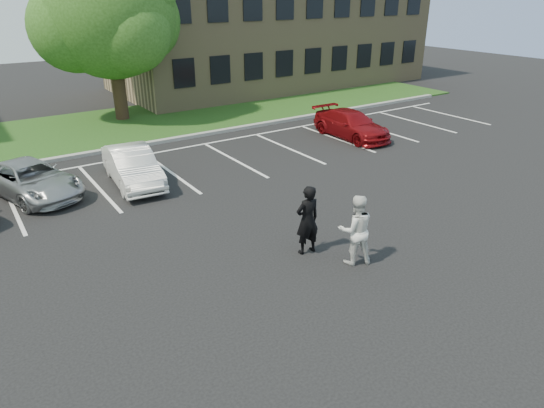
# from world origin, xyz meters

# --- Properties ---
(ground_plane) EXTENTS (90.00, 90.00, 0.00)m
(ground_plane) POSITION_xyz_m (0.00, 0.00, 0.00)
(ground_plane) COLOR black
(ground_plane) RESTS_ON ground
(curb) EXTENTS (40.00, 0.30, 0.15)m
(curb) POSITION_xyz_m (0.00, 12.00, 0.07)
(curb) COLOR gray
(curb) RESTS_ON ground
(grass_strip) EXTENTS (44.00, 8.00, 0.08)m
(grass_strip) POSITION_xyz_m (0.00, 16.00, 0.04)
(grass_strip) COLOR #1B4515
(grass_strip) RESTS_ON ground
(stall_lines) EXTENTS (34.00, 5.36, 0.01)m
(stall_lines) POSITION_xyz_m (1.40, 8.95, 0.01)
(stall_lines) COLOR silver
(stall_lines) RESTS_ON ground
(office_building) EXTENTS (22.40, 10.40, 8.30)m
(office_building) POSITION_xyz_m (14.00, 21.99, 4.16)
(office_building) COLOR #8E7B57
(office_building) RESTS_ON ground
(tree) EXTENTS (7.80, 7.20, 8.80)m
(tree) POSITION_xyz_m (1.22, 17.35, 5.35)
(tree) COLOR black
(tree) RESTS_ON ground
(man_black_suit) EXTENTS (0.72, 0.49, 1.92)m
(man_black_suit) POSITION_xyz_m (0.56, 0.16, 0.96)
(man_black_suit) COLOR black
(man_black_suit) RESTS_ON ground
(man_white_shirt) EXTENTS (1.12, 1.02, 1.88)m
(man_white_shirt) POSITION_xyz_m (1.25, -0.94, 0.94)
(man_white_shirt) COLOR silver
(man_white_shirt) RESTS_ON ground
(car_silver_minivan) EXTENTS (3.21, 4.67, 1.19)m
(car_silver_minivan) POSITION_xyz_m (-4.83, 8.49, 0.59)
(car_silver_minivan) COLOR #9EA1A5
(car_silver_minivan) RESTS_ON ground
(car_white_sedan) EXTENTS (1.76, 4.15, 1.33)m
(car_white_sedan) POSITION_xyz_m (-1.58, 7.68, 0.67)
(car_white_sedan) COLOR silver
(car_white_sedan) RESTS_ON ground
(car_red_compact) EXTENTS (1.81, 4.34, 1.25)m
(car_red_compact) POSITION_xyz_m (9.11, 7.78, 0.63)
(car_red_compact) COLOR maroon
(car_red_compact) RESTS_ON ground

